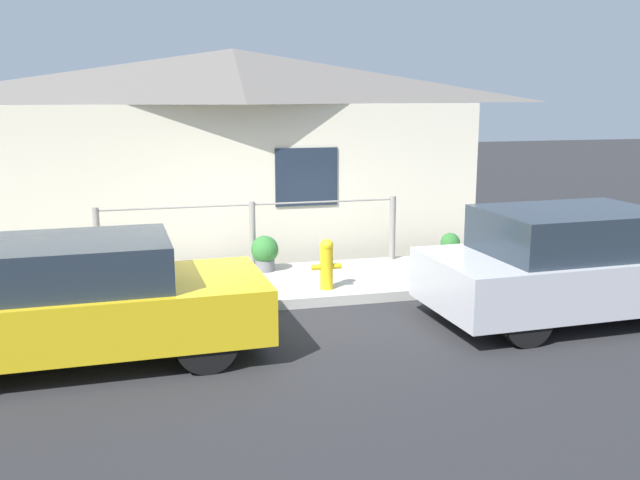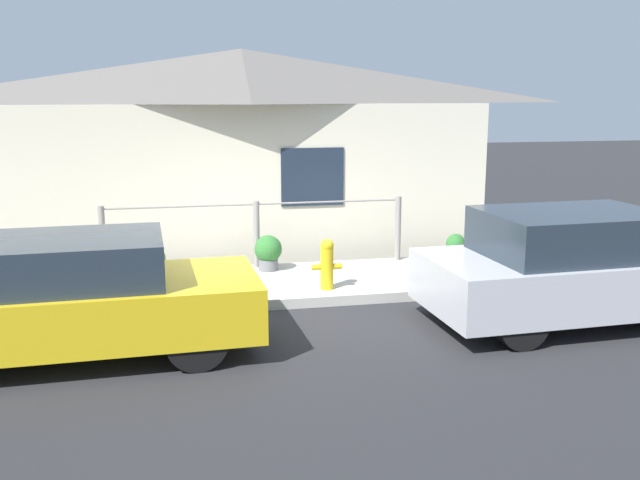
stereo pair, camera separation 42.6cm
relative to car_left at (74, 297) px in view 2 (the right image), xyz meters
name	(u,v)px [view 2 (the right image)]	position (x,y,z in m)	size (l,w,h in m)	color
ground_plane	(275,310)	(2.44, 1.27, -0.70)	(60.00, 60.00, 0.00)	#262628
sidewalk	(265,285)	(2.44, 2.32, -0.63)	(24.00, 2.09, 0.15)	#B2AFA8
house	(243,90)	(2.45, 4.92, 2.28)	(9.01, 2.23, 3.71)	beige
fence	(257,231)	(2.44, 3.21, 0.05)	(4.90, 0.10, 1.09)	gray
car_left	(74,297)	(0.00, 0.00, 0.00)	(4.07, 1.84, 1.38)	gold
car_right	(577,267)	(6.22, 0.00, 0.03)	(4.10, 1.95, 1.47)	#B7B7BC
fire_hydrant	(327,263)	(3.27, 1.67, -0.17)	(0.44, 0.20, 0.74)	yellow
potted_plant_near_hydrant	(268,252)	(2.59, 2.95, -0.25)	(0.44, 0.44, 0.57)	slate
potted_plant_by_fence	(155,262)	(0.83, 2.72, -0.28)	(0.32, 0.32, 0.50)	#9E5638
potted_plant_corner	(456,249)	(5.70, 2.74, -0.30)	(0.33, 0.33, 0.50)	brown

